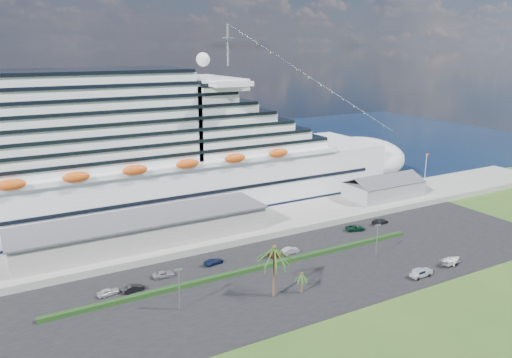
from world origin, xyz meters
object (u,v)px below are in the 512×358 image
cruise_ship (128,161)px  parked_car_3 (213,261)px  pickup_truck (421,273)px  boat_trailer (452,260)px

cruise_ship → parked_car_3: size_ratio=40.31×
pickup_truck → boat_trailer: bearing=5.0°
boat_trailer → parked_car_3: bearing=150.4°
pickup_truck → parked_car_3: bearing=142.6°
pickup_truck → boat_trailer: 10.69m
cruise_ship → boat_trailer: 87.38m
cruise_ship → parked_car_3: bearing=-79.9°
cruise_ship → pickup_truck: cruise_ship is taller
pickup_truck → boat_trailer: (10.65, 0.93, 0.19)m
boat_trailer → pickup_truck: bearing=-175.0°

